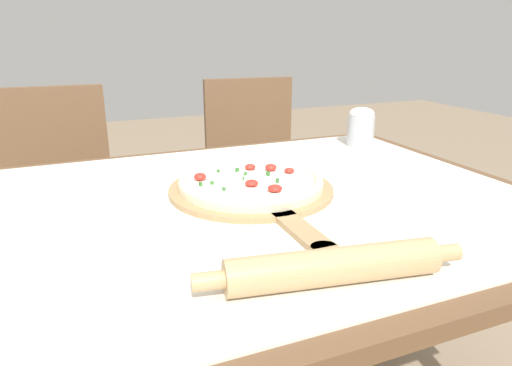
# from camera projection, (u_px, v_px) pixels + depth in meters

# --- Properties ---
(dining_table) EXTENTS (1.34, 1.00, 0.72)m
(dining_table) POSITION_uv_depth(u_px,v_px,m) (241.00, 243.00, 1.02)
(dining_table) COLOR brown
(dining_table) RESTS_ON ground_plane
(towel_cloth) EXTENTS (1.26, 0.92, 0.00)m
(towel_cloth) POSITION_uv_depth(u_px,v_px,m) (241.00, 202.00, 0.98)
(towel_cloth) COLOR silver
(towel_cloth) RESTS_ON dining_table
(pizza_peel) EXTENTS (0.37, 0.54, 0.01)m
(pizza_peel) POSITION_uv_depth(u_px,v_px,m) (254.00, 192.00, 1.02)
(pizza_peel) COLOR tan
(pizza_peel) RESTS_ON towel_cloth
(pizza) EXTENTS (0.33, 0.33, 0.04)m
(pizza) POSITION_uv_depth(u_px,v_px,m) (251.00, 181.00, 1.03)
(pizza) COLOR beige
(pizza) RESTS_ON pizza_peel
(rolling_pin) EXTENTS (0.41, 0.11, 0.05)m
(rolling_pin) POSITION_uv_depth(u_px,v_px,m) (333.00, 266.00, 0.66)
(rolling_pin) COLOR tan
(rolling_pin) RESTS_ON towel_cloth
(chair_left) EXTENTS (0.41, 0.41, 0.89)m
(chair_left) POSITION_uv_depth(u_px,v_px,m) (60.00, 193.00, 1.67)
(chair_left) COLOR brown
(chair_left) RESTS_ON ground_plane
(chair_right) EXTENTS (0.44, 0.44, 0.89)m
(chair_right) POSITION_uv_depth(u_px,v_px,m) (254.00, 170.00, 1.95)
(chair_right) COLOR brown
(chair_right) RESTS_ON ground_plane
(flour_cup) EXTENTS (0.08, 0.08, 0.12)m
(flour_cup) POSITION_uv_depth(u_px,v_px,m) (361.00, 126.00, 1.44)
(flour_cup) COLOR #B2B7BC
(flour_cup) RESTS_ON towel_cloth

